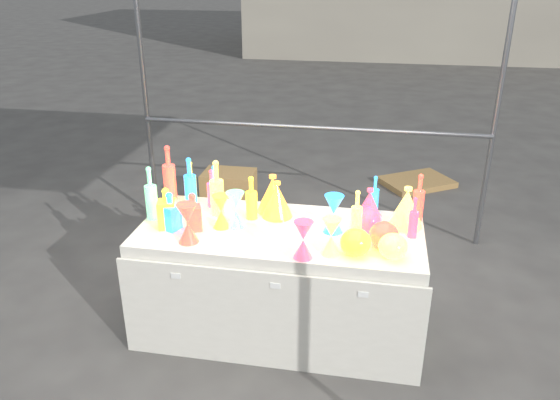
% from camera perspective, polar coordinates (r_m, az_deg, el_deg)
% --- Properties ---
extents(ground, '(80.00, 80.00, 0.00)m').
position_cam_1_polar(ground, '(3.86, 0.00, -13.04)').
color(ground, '#5E5B57').
rests_on(ground, ground).
extents(display_table, '(1.84, 0.83, 0.75)m').
position_cam_1_polar(display_table, '(3.64, -0.03, -8.40)').
color(display_table, silver).
rests_on(display_table, ground).
extents(cardboard_box_closed, '(0.51, 0.37, 0.37)m').
position_cam_1_polar(cardboard_box_closed, '(5.56, -5.35, 1.12)').
color(cardboard_box_closed, '#A9814C').
rests_on(cardboard_box_closed, ground).
extents(cardboard_box_flat, '(0.91, 0.84, 0.06)m').
position_cam_1_polar(cardboard_box_flat, '(6.33, 14.08, 1.84)').
color(cardboard_box_flat, '#A9814C').
rests_on(cardboard_box_flat, ground).
extents(bottle_0, '(0.09, 0.09, 0.29)m').
position_cam_1_polar(bottle_0, '(3.89, -9.29, 2.01)').
color(bottle_0, '#F25916').
rests_on(bottle_0, display_table).
extents(bottle_1, '(0.10, 0.10, 0.35)m').
position_cam_1_polar(bottle_1, '(3.77, -9.39, 1.87)').
color(bottle_1, green).
rests_on(bottle_1, display_table).
extents(bottle_2, '(0.10, 0.10, 0.40)m').
position_cam_1_polar(bottle_2, '(3.90, -11.52, 2.80)').
color(bottle_2, orange).
rests_on(bottle_2, display_table).
extents(bottle_3, '(0.09, 0.09, 0.27)m').
position_cam_1_polar(bottle_3, '(3.76, -7.13, 1.25)').
color(bottle_3, '#202DBD').
rests_on(bottle_3, display_table).
extents(bottle_4, '(0.12, 0.12, 0.38)m').
position_cam_1_polar(bottle_4, '(3.61, -6.62, 1.29)').
color(bottle_4, teal).
rests_on(bottle_4, display_table).
extents(bottle_5, '(0.10, 0.10, 0.37)m').
position_cam_1_polar(bottle_5, '(3.62, -13.35, 0.71)').
color(bottle_5, '#B3237B').
rests_on(bottle_5, display_table).
extents(bottle_6, '(0.08, 0.08, 0.29)m').
position_cam_1_polar(bottle_6, '(3.55, -3.00, 0.25)').
color(bottle_6, '#F25916').
rests_on(bottle_6, display_table).
extents(bottle_7, '(0.08, 0.08, 0.30)m').
position_cam_1_polar(bottle_7, '(3.74, -6.83, 1.44)').
color(bottle_7, green).
rests_on(bottle_7, display_table).
extents(decanter_0, '(0.13, 0.13, 0.27)m').
position_cam_1_polar(decanter_0, '(3.50, -11.75, -0.82)').
color(decanter_0, '#F25916').
rests_on(decanter_0, display_table).
extents(decanter_1, '(0.13, 0.13, 0.25)m').
position_cam_1_polar(decanter_1, '(3.45, -9.08, -1.20)').
color(decanter_1, orange).
rests_on(decanter_1, display_table).
extents(decanter_2, '(0.13, 0.13, 0.25)m').
position_cam_1_polar(decanter_2, '(3.48, -11.38, -1.11)').
color(decanter_2, green).
rests_on(decanter_2, display_table).
extents(hourglass_0, '(0.16, 0.16, 0.25)m').
position_cam_1_polar(hourglass_0, '(3.30, -9.63, -2.41)').
color(hourglass_0, orange).
rests_on(hourglass_0, display_table).
extents(hourglass_1, '(0.15, 0.15, 0.23)m').
position_cam_1_polar(hourglass_1, '(3.09, 2.45, -4.18)').
color(hourglass_1, '#202DBD').
rests_on(hourglass_1, display_table).
extents(hourglass_2, '(0.12, 0.12, 0.22)m').
position_cam_1_polar(hourglass_2, '(3.14, 5.38, -3.82)').
color(hourglass_2, teal).
rests_on(hourglass_2, display_table).
extents(hourglass_3, '(0.13, 0.13, 0.24)m').
position_cam_1_polar(hourglass_3, '(3.46, -4.67, -1.01)').
color(hourglass_3, '#B3237B').
rests_on(hourglass_3, display_table).
extents(hourglass_4, '(0.14, 0.14, 0.22)m').
position_cam_1_polar(hourglass_4, '(3.46, -6.18, -1.19)').
color(hourglass_4, '#F25916').
rests_on(hourglass_4, display_table).
extents(hourglass_5, '(0.15, 0.15, 0.25)m').
position_cam_1_polar(hourglass_5, '(3.39, 5.62, -1.45)').
color(hourglass_5, green).
rests_on(hourglass_5, display_table).
extents(globe_0, '(0.21, 0.21, 0.14)m').
position_cam_1_polar(globe_0, '(3.16, 7.89, -4.55)').
color(globe_0, '#F25916').
rests_on(globe_0, display_table).
extents(globe_1, '(0.18, 0.18, 0.13)m').
position_cam_1_polar(globe_1, '(3.17, 11.72, -4.91)').
color(globe_1, teal).
rests_on(globe_1, display_table).
extents(globe_2, '(0.20, 0.20, 0.14)m').
position_cam_1_polar(globe_2, '(3.28, 10.79, -3.72)').
color(globe_2, orange).
rests_on(globe_2, display_table).
extents(globe_3, '(0.21, 0.21, 0.14)m').
position_cam_1_polar(globe_3, '(3.45, 9.20, -2.22)').
color(globe_3, '#202DBD').
rests_on(globe_3, display_table).
extents(lampshade_0, '(0.24, 0.24, 0.25)m').
position_cam_1_polar(lampshade_0, '(3.59, -0.30, 0.10)').
color(lampshade_0, '#CEEC31').
rests_on(lampshade_0, display_table).
extents(lampshade_1, '(0.26, 0.26, 0.26)m').
position_cam_1_polar(lampshade_1, '(3.66, -0.76, 0.72)').
color(lampshade_1, '#CEEC31').
rests_on(lampshade_1, display_table).
extents(lampshade_2, '(0.25, 0.25, 0.23)m').
position_cam_1_polar(lampshade_2, '(3.57, 9.31, -0.50)').
color(lampshade_2, '#202DBD').
rests_on(lampshade_2, display_table).
extents(lampshade_3, '(0.30, 0.30, 0.27)m').
position_cam_1_polar(lampshade_3, '(3.54, 13.08, -0.69)').
color(lampshade_3, teal).
rests_on(lampshade_3, display_table).
extents(bottle_8, '(0.08, 0.08, 0.26)m').
position_cam_1_polar(bottle_8, '(3.69, 9.86, 0.58)').
color(bottle_8, green).
rests_on(bottle_8, display_table).
extents(bottle_9, '(0.09, 0.09, 0.32)m').
position_cam_1_polar(bottle_9, '(3.63, 14.30, 0.27)').
color(bottle_9, orange).
rests_on(bottle_9, display_table).
extents(bottle_10, '(0.07, 0.07, 0.26)m').
position_cam_1_polar(bottle_10, '(3.41, 13.80, -1.76)').
color(bottle_10, '#202DBD').
rests_on(bottle_10, display_table).
extents(bottle_11, '(0.08, 0.08, 0.30)m').
position_cam_1_polar(bottle_11, '(3.35, 8.01, -1.40)').
color(bottle_11, teal).
rests_on(bottle_11, display_table).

